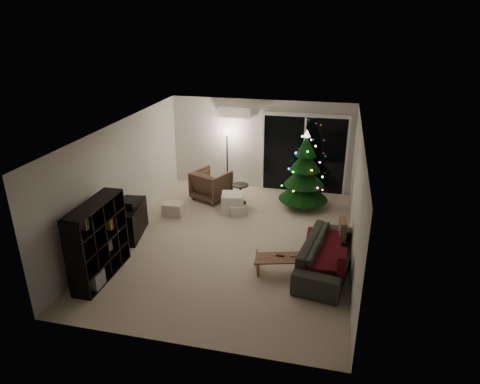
% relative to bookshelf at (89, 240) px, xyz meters
% --- Properties ---
extents(room, '(6.50, 7.51, 2.60)m').
position_rel_bookshelf_xyz_m(room, '(2.71, 3.35, 0.27)').
color(room, beige).
rests_on(room, ground).
extents(bookshelf, '(0.51, 1.53, 1.50)m').
position_rel_bookshelf_xyz_m(bookshelf, '(0.00, 0.00, 0.00)').
color(bookshelf, black).
rests_on(bookshelf, floor).
extents(media_cabinet, '(0.64, 1.22, 0.72)m').
position_rel_bookshelf_xyz_m(media_cabinet, '(0.00, 1.62, -0.39)').
color(media_cabinet, black).
rests_on(media_cabinet, floor).
extents(stereo, '(0.37, 0.43, 0.15)m').
position_rel_bookshelf_xyz_m(stereo, '(0.00, 1.62, 0.05)').
color(stereo, black).
rests_on(stereo, media_cabinet).
extents(armchair, '(1.12, 1.13, 0.79)m').
position_rel_bookshelf_xyz_m(armchair, '(1.14, 4.00, -0.35)').
color(armchair, '#412C1F').
rests_on(armchair, floor).
extents(ottoman, '(0.62, 0.62, 0.48)m').
position_rel_bookshelf_xyz_m(ottoman, '(1.89, 3.32, -0.51)').
color(ottoman, beige).
rests_on(ottoman, floor).
extents(cardboard_box_a, '(0.48, 0.37, 0.33)m').
position_rel_bookshelf_xyz_m(cardboard_box_a, '(0.53, 2.77, -0.58)').
color(cardboard_box_a, beige).
rests_on(cardboard_box_a, floor).
extents(cardboard_box_b, '(0.46, 0.42, 0.26)m').
position_rel_bookshelf_xyz_m(cardboard_box_b, '(2.05, 3.14, -0.62)').
color(cardboard_box_b, beige).
rests_on(cardboard_box_b, floor).
extents(side_table, '(0.44, 0.44, 0.52)m').
position_rel_bookshelf_xyz_m(side_table, '(1.97, 3.87, -0.49)').
color(side_table, black).
rests_on(side_table, floor).
extents(floor_lamp, '(0.27, 0.27, 1.68)m').
position_rel_bookshelf_xyz_m(floor_lamp, '(1.39, 4.75, 0.09)').
color(floor_lamp, black).
rests_on(floor_lamp, floor).
extents(sofa, '(1.19, 2.29, 0.64)m').
position_rel_bookshelf_xyz_m(sofa, '(4.30, 1.17, -0.43)').
color(sofa, black).
rests_on(sofa, floor).
extents(sofa_throw, '(0.68, 1.57, 0.05)m').
position_rel_bookshelf_xyz_m(sofa_throw, '(4.20, 1.17, -0.29)').
color(sofa_throw, '#3E0613').
rests_on(sofa_throw, sofa).
extents(cushion_a, '(0.16, 0.43, 0.42)m').
position_rel_bookshelf_xyz_m(cushion_a, '(4.55, 1.82, -0.17)').
color(cushion_a, brown).
rests_on(cushion_a, sofa).
extents(cushion_b, '(0.15, 0.43, 0.42)m').
position_rel_bookshelf_xyz_m(cushion_b, '(4.55, 0.52, -0.17)').
color(cushion_b, '#3E0613').
rests_on(cushion_b, sofa).
extents(coffee_table, '(1.29, 0.74, 0.39)m').
position_rel_bookshelf_xyz_m(coffee_table, '(3.58, 0.83, -0.56)').
color(coffee_table, brown).
rests_on(coffee_table, floor).
extents(remote_a, '(0.15, 0.05, 0.02)m').
position_rel_bookshelf_xyz_m(remote_a, '(3.43, 0.83, -0.35)').
color(remote_a, black).
rests_on(remote_a, coffee_table).
extents(remote_b, '(0.15, 0.09, 0.02)m').
position_rel_bookshelf_xyz_m(remote_b, '(3.68, 0.88, -0.35)').
color(remote_b, slate).
rests_on(remote_b, coffee_table).
extents(christmas_tree, '(1.28, 1.28, 2.02)m').
position_rel_bookshelf_xyz_m(christmas_tree, '(3.57, 4.01, 0.26)').
color(christmas_tree, black).
rests_on(christmas_tree, floor).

